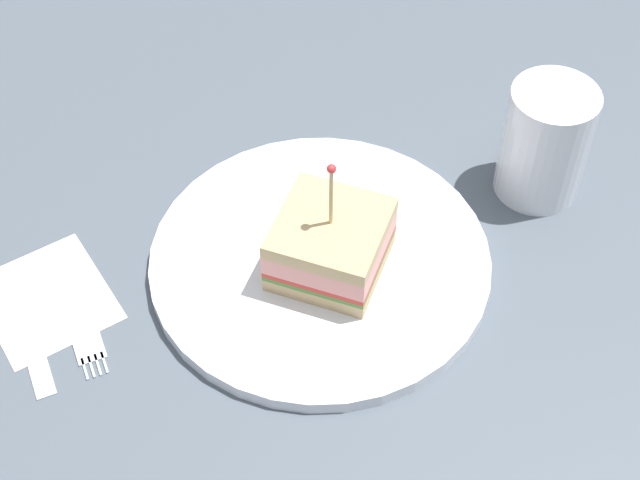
# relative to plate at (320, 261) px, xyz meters

# --- Properties ---
(ground_plane) EXTENTS (0.99, 0.99, 0.02)m
(ground_plane) POSITION_rel_plate_xyz_m (0.00, 0.00, -0.02)
(ground_plane) COLOR #4C5660
(plate) EXTENTS (0.28, 0.28, 0.01)m
(plate) POSITION_rel_plate_xyz_m (0.00, 0.00, 0.00)
(plate) COLOR white
(plate) RESTS_ON ground_plane
(sandwich_half_center) EXTENTS (0.11, 0.11, 0.11)m
(sandwich_half_center) POSITION_rel_plate_xyz_m (-0.01, -0.00, 0.03)
(sandwich_half_center) COLOR tan
(sandwich_half_center) RESTS_ON plate
(drink_glass) EXTENTS (0.07, 0.07, 0.11)m
(drink_glass) POSITION_rel_plate_xyz_m (-0.06, -0.20, 0.04)
(drink_glass) COLOR beige
(drink_glass) RESTS_ON ground_plane
(napkin) EXTENTS (0.12, 0.11, 0.00)m
(napkin) POSITION_rel_plate_xyz_m (0.12, 0.19, -0.01)
(napkin) COLOR beige
(napkin) RESTS_ON ground_plane
(fork) EXTENTS (0.12, 0.05, 0.00)m
(fork) POSITION_rel_plate_xyz_m (0.07, 0.18, -0.00)
(fork) COLOR silver
(fork) RESTS_ON ground_plane
(knife) EXTENTS (0.12, 0.05, 0.00)m
(knife) POSITION_rel_plate_xyz_m (0.09, 0.21, -0.00)
(knife) COLOR silver
(knife) RESTS_ON ground_plane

